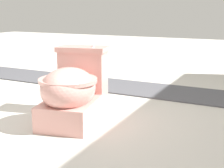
# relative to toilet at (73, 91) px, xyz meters

# --- Properties ---
(ground_plane) EXTENTS (14.00, 14.00, 0.00)m
(ground_plane) POSITION_rel_toilet_xyz_m (0.09, -0.08, -0.22)
(ground_plane) COLOR beige
(gravel_strip) EXTENTS (0.56, 8.00, 0.01)m
(gravel_strip) POSITION_rel_toilet_xyz_m (-1.05, 0.42, -0.21)
(gravel_strip) COLOR #4C4C51
(gravel_strip) RESTS_ON ground
(toilet) EXTENTS (0.70, 0.50, 0.52)m
(toilet) POSITION_rel_toilet_xyz_m (0.00, 0.00, 0.00)
(toilet) COLOR #E09E93
(toilet) RESTS_ON ground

